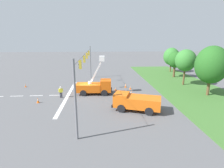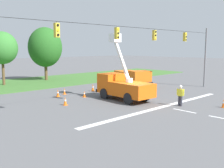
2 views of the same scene
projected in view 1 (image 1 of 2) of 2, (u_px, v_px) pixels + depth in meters
name	position (u px, v px, depth m)	size (l,w,h in m)	color
ground_plane	(87.00, 95.00, 28.25)	(200.00, 200.00, 0.00)	#565659
grass_verge	(194.00, 92.00, 29.47)	(56.00, 12.00, 0.10)	#3D6B2D
lane_markings	(59.00, 95.00, 27.94)	(17.60, 15.25, 0.01)	silver
signal_gantry	(86.00, 67.00, 27.08)	(26.20, 0.33, 7.20)	slate
tree_far_west	(171.00, 57.00, 46.72)	(4.47, 4.09, 6.52)	brown
tree_west	(175.00, 60.00, 40.01)	(3.56, 3.31, 6.00)	brown
tree_centre	(186.00, 60.00, 32.86)	(3.90, 3.83, 6.89)	brown
tree_east	(212.00, 65.00, 26.55)	(4.93, 4.75, 7.79)	brown
utility_truck_bucket_lift	(95.00, 86.00, 28.23)	(2.63, 5.88, 6.17)	#D6560F
utility_truck_support_near	(136.00, 102.00, 21.72)	(4.23, 6.32, 2.09)	orange
road_worker	(61.00, 91.00, 26.51)	(0.30, 0.64, 1.77)	#383842
traffic_cone_foreground_left	(131.00, 93.00, 27.84)	(0.36, 0.36, 0.81)	orange
traffic_cone_foreground_right	(126.00, 85.00, 32.37)	(0.36, 0.36, 0.76)	orange
traffic_cone_mid_left	(38.00, 100.00, 24.49)	(0.36, 0.36, 0.76)	orange
traffic_cone_mid_right	(25.00, 85.00, 32.60)	(0.36, 0.36, 0.65)	orange
traffic_cone_near_bucket	(130.00, 87.00, 31.23)	(0.36, 0.36, 0.64)	orange
traffic_cone_lane_edge_a	(105.00, 84.00, 33.71)	(0.36, 0.36, 0.74)	orange
traffic_cone_lane_edge_b	(116.00, 89.00, 30.54)	(0.36, 0.36, 0.64)	orange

